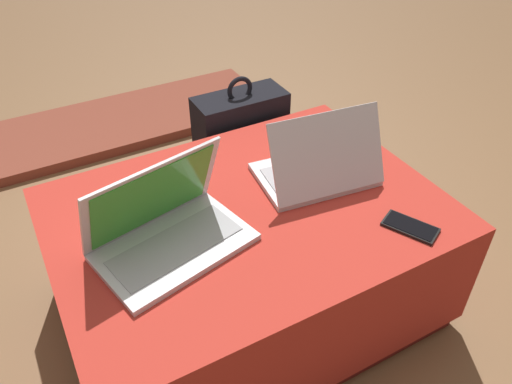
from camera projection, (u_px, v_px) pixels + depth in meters
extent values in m
plane|color=brown|center=(249.00, 304.00, 1.58)|extent=(14.00, 14.00, 0.00)
cube|color=maroon|center=(249.00, 299.00, 1.56)|extent=(0.99, 0.73, 0.05)
cube|color=#B22D23|center=(249.00, 254.00, 1.44)|extent=(1.03, 0.76, 0.35)
cube|color=silver|center=(175.00, 247.00, 1.20)|extent=(0.40, 0.30, 0.02)
cube|color=#9E9EA3|center=(176.00, 245.00, 1.19)|extent=(0.34, 0.19, 0.00)
cube|color=silver|center=(152.00, 196.00, 1.18)|extent=(0.37, 0.16, 0.21)
cube|color=green|center=(153.00, 197.00, 1.18)|extent=(0.33, 0.14, 0.19)
cube|color=silver|center=(314.00, 174.00, 1.44)|extent=(0.35, 0.26, 0.02)
cube|color=#9E9EA3|center=(313.00, 170.00, 1.44)|extent=(0.30, 0.16, 0.00)
cube|color=silver|center=(328.00, 154.00, 1.32)|extent=(0.33, 0.14, 0.21)
cube|color=white|center=(327.00, 154.00, 1.33)|extent=(0.29, 0.12, 0.18)
cube|color=black|center=(410.00, 227.00, 1.27)|extent=(0.12, 0.15, 0.01)
cube|color=black|center=(411.00, 226.00, 1.26)|extent=(0.11, 0.14, 0.00)
cube|color=black|center=(241.00, 151.00, 1.86)|extent=(0.33, 0.15, 0.46)
cube|color=black|center=(232.00, 159.00, 1.97)|extent=(0.26, 0.05, 0.21)
torus|color=black|center=(240.00, 89.00, 1.70)|extent=(0.09, 0.02, 0.09)
cube|color=brown|center=(126.00, 121.00, 2.44)|extent=(1.40, 0.50, 0.04)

